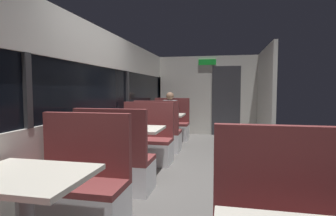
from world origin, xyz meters
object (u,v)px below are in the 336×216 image
Objects in this scene: bench_near_window_facing_entry at (79,193)px; dining_table_mid_window at (133,134)px; seated_passenger at (170,120)px; bench_far_window_facing_entry at (171,127)px; bench_far_window_facing_end at (158,136)px; bench_mid_window_facing_entry at (146,145)px; dining_table_far_window at (165,118)px; bench_mid_window_facing_end at (116,166)px; dining_table_near_window at (26,187)px.

bench_near_window_facing_entry is 1.64m from dining_table_mid_window.
bench_far_window_facing_entry is at bearing 90.00° from seated_passenger.
bench_far_window_facing_end is 1.40m from bench_far_window_facing_entry.
dining_table_far_window is at bearing 90.00° from bench_mid_window_facing_entry.
seated_passenger is (0.00, -0.07, 0.21)m from bench_far_window_facing_entry.
bench_mid_window_facing_end is (0.00, -0.70, -0.31)m from dining_table_mid_window.
dining_table_mid_window is 0.82× the size of bench_mid_window_facing_end.
dining_table_far_window is (0.00, 2.31, 0.00)m from dining_table_mid_window.
bench_near_window_facing_entry is 3.22m from bench_far_window_facing_end.
dining_table_near_window is 3.93m from bench_far_window_facing_end.
bench_far_window_facing_entry is 0.87× the size of seated_passenger.
bench_near_window_facing_entry is 1.00× the size of bench_mid_window_facing_end.
dining_table_far_window is 0.77m from bench_far_window_facing_end.
dining_table_near_window is 0.82× the size of bench_far_window_facing_entry.
seated_passenger is at bearing 90.00° from dining_table_mid_window.
bench_mid_window_facing_end is at bearing -90.00° from dining_table_mid_window.
bench_mid_window_facing_end is at bearing -90.00° from bench_far_window_facing_entry.
bench_mid_window_facing_end is 1.40m from bench_mid_window_facing_entry.
dining_table_near_window is at bearing -90.00° from seated_passenger.
bench_mid_window_facing_entry is 1.00× the size of bench_far_window_facing_entry.
bench_near_window_facing_entry is 1.00× the size of bench_far_window_facing_end.
bench_far_window_facing_entry is (0.00, 3.01, -0.31)m from dining_table_mid_window.
seated_passenger is (0.00, 4.55, 0.21)m from bench_near_window_facing_entry.
bench_far_window_facing_end is (0.00, 0.91, 0.00)m from bench_mid_window_facing_entry.
bench_near_window_facing_entry is 4.55m from seated_passenger.
bench_mid_window_facing_end reaches higher than dining_table_far_window.
bench_near_window_facing_entry is at bearing -90.00° from seated_passenger.
dining_table_mid_window is (0.00, 2.31, 0.00)m from dining_table_near_window.
bench_near_window_facing_entry is 1.00× the size of bench_mid_window_facing_entry.
bench_near_window_facing_entry is (0.00, 0.70, -0.31)m from dining_table_near_window.
bench_mid_window_facing_end is 1.00× the size of bench_far_window_facing_end.
bench_mid_window_facing_end is at bearing 90.00° from dining_table_near_window.
bench_mid_window_facing_end is at bearing -90.00° from bench_mid_window_facing_entry.
dining_table_mid_window is at bearing -90.00° from seated_passenger.
bench_mid_window_facing_end is at bearing -90.00° from seated_passenger.
dining_table_mid_window is 0.82× the size of bench_far_window_facing_end.
dining_table_far_window is 0.82× the size of bench_far_window_facing_entry.
bench_near_window_facing_entry is at bearing -90.00° from bench_far_window_facing_entry.
dining_table_near_window is 2.31m from dining_table_mid_window.
bench_near_window_facing_entry is 0.87× the size of seated_passenger.
bench_far_window_facing_end is 1.34m from seated_passenger.
bench_near_window_facing_entry is at bearing -90.00° from bench_far_window_facing_end.
bench_mid_window_facing_end is 2.31m from bench_far_window_facing_end.
bench_mid_window_facing_end is 1.22× the size of dining_table_far_window.
seated_passenger reaches higher than bench_near_window_facing_entry.
dining_table_mid_window is (0.00, 1.61, 0.31)m from bench_near_window_facing_entry.
bench_mid_window_facing_entry is 2.31m from bench_far_window_facing_entry.
seated_passenger is (0.00, 5.25, -0.10)m from dining_table_near_window.
bench_near_window_facing_entry is 2.31m from bench_mid_window_facing_entry.
dining_table_near_window is 1.00× the size of dining_table_mid_window.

